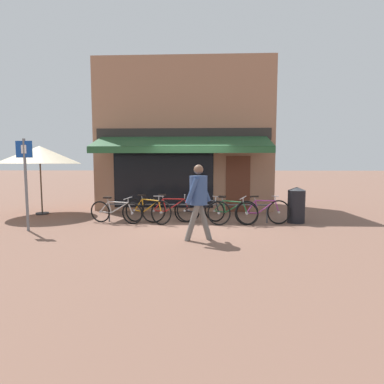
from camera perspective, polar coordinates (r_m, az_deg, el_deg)
name	(u,v)px	position (r m, az deg, el deg)	size (l,w,h in m)	color
ground_plane	(190,225)	(8.97, -0.38, -6.23)	(160.00, 160.00, 0.00)	brown
shop_front	(186,138)	(12.86, -1.24, 10.20)	(6.88, 4.48, 5.80)	#9E7056
bike_rack_rail	(187,206)	(9.26, -0.91, -2.77)	(5.01, 0.04, 0.57)	#47494F
bicycle_silver	(116,212)	(9.39, -14.32, -3.62)	(1.72, 0.62, 0.81)	black
bicycle_orange	(147,210)	(9.24, -8.48, -3.50)	(1.60, 0.87, 0.88)	black
bicycle_red	(171,210)	(9.27, -4.02, -3.37)	(1.82, 0.52, 0.89)	black
bicycle_black	(201,211)	(9.07, 1.79, -3.62)	(1.76, 0.81, 0.89)	black
bicycle_green	(230,211)	(9.16, 7.27, -3.65)	(1.61, 0.89, 0.84)	black
bicycle_purple	(263,212)	(9.17, 13.31, -3.65)	(1.72, 0.56, 0.88)	black
pedestrian_adult	(198,195)	(6.99, 1.24, -0.54)	(0.68, 0.57, 1.80)	slate
litter_bin	(296,205)	(9.73, 19.25, -2.32)	(0.53, 0.53, 1.10)	black
parking_sign	(25,175)	(9.13, -29.14, 2.85)	(0.44, 0.07, 2.47)	slate
cafe_parasol	(40,155)	(11.95, -27.02, 6.30)	(2.79, 2.79, 2.44)	#4C3D2D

